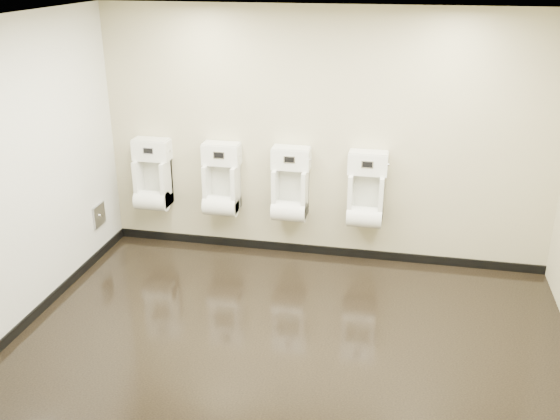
# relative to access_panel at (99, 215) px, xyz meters

# --- Properties ---
(ground) EXTENTS (5.00, 3.50, 0.00)m
(ground) POSITION_rel_access_panel_xyz_m (2.48, -1.20, -0.50)
(ground) COLOR black
(ground) RESTS_ON ground
(ceiling) EXTENTS (5.00, 3.50, 0.00)m
(ceiling) POSITION_rel_access_panel_xyz_m (2.48, -1.20, 2.30)
(ceiling) COLOR white
(back_wall) EXTENTS (5.00, 0.02, 2.80)m
(back_wall) POSITION_rel_access_panel_xyz_m (2.48, 0.55, 0.90)
(back_wall) COLOR #BBB48D
(back_wall) RESTS_ON ground
(front_wall) EXTENTS (5.00, 0.02, 2.80)m
(front_wall) POSITION_rel_access_panel_xyz_m (2.48, -2.95, 0.90)
(front_wall) COLOR #BBB48D
(front_wall) RESTS_ON ground
(left_wall) EXTENTS (0.02, 3.50, 2.80)m
(left_wall) POSITION_rel_access_panel_xyz_m (-0.02, -1.20, 0.90)
(left_wall) COLOR #BBB48D
(left_wall) RESTS_ON ground
(tile_overlay_left) EXTENTS (0.01, 3.50, 2.80)m
(tile_overlay_left) POSITION_rel_access_panel_xyz_m (-0.01, -1.20, 0.90)
(tile_overlay_left) COLOR white
(tile_overlay_left) RESTS_ON ground
(skirting_back) EXTENTS (5.00, 0.02, 0.10)m
(skirting_back) POSITION_rel_access_panel_xyz_m (2.48, 0.54, -0.45)
(skirting_back) COLOR black
(skirting_back) RESTS_ON ground
(skirting_left) EXTENTS (0.02, 3.50, 0.10)m
(skirting_left) POSITION_rel_access_panel_xyz_m (-0.01, -1.20, -0.45)
(skirting_left) COLOR black
(skirting_left) RESTS_ON ground
(access_panel) EXTENTS (0.04, 0.25, 0.25)m
(access_panel) POSITION_rel_access_panel_xyz_m (0.00, 0.00, 0.00)
(access_panel) COLOR #9E9EA3
(access_panel) RESTS_ON left_wall
(urinal_0) EXTENTS (0.44, 0.33, 0.81)m
(urinal_0) POSITION_rel_access_panel_xyz_m (0.51, 0.41, 0.33)
(urinal_0) COLOR white
(urinal_0) RESTS_ON back_wall
(urinal_1) EXTENTS (0.44, 0.33, 0.81)m
(urinal_1) POSITION_rel_access_panel_xyz_m (1.35, 0.41, 0.33)
(urinal_1) COLOR white
(urinal_1) RESTS_ON back_wall
(urinal_2) EXTENTS (0.44, 0.33, 0.81)m
(urinal_2) POSITION_rel_access_panel_xyz_m (2.15, 0.41, 0.33)
(urinal_2) COLOR white
(urinal_2) RESTS_ON back_wall
(urinal_3) EXTENTS (0.44, 0.33, 0.81)m
(urinal_3) POSITION_rel_access_panel_xyz_m (2.99, 0.41, 0.33)
(urinal_3) COLOR white
(urinal_3) RESTS_ON back_wall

